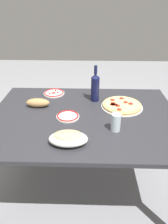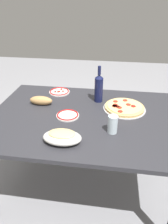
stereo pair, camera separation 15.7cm
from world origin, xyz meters
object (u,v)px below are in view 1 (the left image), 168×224
(side_plate_far, at_px, (68,116))
(dining_table, at_px, (84,127))
(baked_pasta_dish, at_px, (68,138))
(bread_loaf, at_px, (38,103))
(pepperoni_pizza, at_px, (122,105))
(side_plate_near, at_px, (54,93))
(wine_bottle, at_px, (95,87))
(water_glass, at_px, (116,122))

(side_plate_far, bearing_deg, dining_table, 13.29)
(baked_pasta_dish, bearing_deg, side_plate_far, 96.28)
(baked_pasta_dish, distance_m, bread_loaf, 0.55)
(baked_pasta_dish, bearing_deg, pepperoni_pizza, 51.52)
(dining_table, distance_m, side_plate_far, 0.16)
(baked_pasta_dish, bearing_deg, side_plate_near, 105.56)
(side_plate_near, bearing_deg, wine_bottle, -18.10)
(dining_table, height_order, pepperoni_pizza, pepperoni_pizza)
(dining_table, distance_m, baked_pasta_dish, 0.38)
(pepperoni_pizza, relative_size, baked_pasta_dish, 1.39)
(side_plate_far, bearing_deg, baked_pasta_dish, -83.72)
(wine_bottle, bearing_deg, bread_loaf, -164.20)
(baked_pasta_dish, distance_m, side_plate_near, 0.75)
(wine_bottle, bearing_deg, pepperoni_pizza, -27.38)
(wine_bottle, distance_m, side_plate_near, 0.41)
(dining_table, bearing_deg, baked_pasta_dish, -104.07)
(dining_table, distance_m, wine_bottle, 0.35)
(baked_pasta_dish, distance_m, wine_bottle, 0.63)
(baked_pasta_dish, distance_m, water_glass, 0.34)
(wine_bottle, relative_size, water_glass, 2.49)
(dining_table, distance_m, water_glass, 0.33)
(baked_pasta_dish, bearing_deg, water_glass, 26.95)
(dining_table, height_order, side_plate_near, side_plate_near)
(pepperoni_pizza, bearing_deg, side_plate_near, 158.34)
(water_glass, xyz_separation_m, side_plate_near, (-0.50, 0.57, -0.05))
(pepperoni_pizza, bearing_deg, dining_table, -154.04)
(pepperoni_pizza, relative_size, side_plate_far, 1.95)
(water_glass, height_order, side_plate_near, water_glass)
(pepperoni_pizza, bearing_deg, baked_pasta_dish, -128.48)
(side_plate_far, distance_m, bread_loaf, 0.30)
(water_glass, bearing_deg, pepperoni_pizza, 75.59)
(bread_loaf, bearing_deg, side_plate_near, 70.36)
(dining_table, bearing_deg, side_plate_near, 126.91)
(water_glass, bearing_deg, baked_pasta_dish, -153.05)
(side_plate_near, xyz_separation_m, side_plate_far, (0.17, -0.41, -0.00))
(side_plate_near, bearing_deg, bread_loaf, -109.64)
(wine_bottle, xyz_separation_m, water_glass, (0.13, -0.45, -0.06))
(baked_pasta_dish, relative_size, side_plate_far, 1.40)
(dining_table, xyz_separation_m, pepperoni_pizza, (0.30, 0.15, 0.12))
(side_plate_near, relative_size, bread_loaf, 1.00)
(water_glass, bearing_deg, side_plate_near, 131.50)
(side_plate_near, height_order, bread_loaf, bread_loaf)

